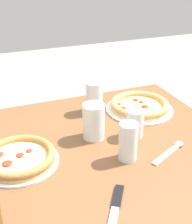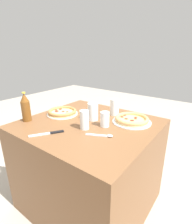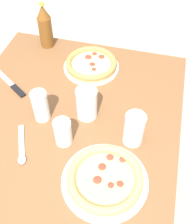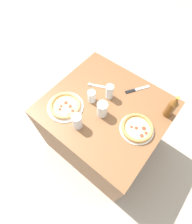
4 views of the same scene
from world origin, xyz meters
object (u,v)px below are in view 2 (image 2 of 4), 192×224
Objects in this scene: pizza_veggie at (132,120)px; spoon at (103,135)px; glass_orange_juice at (93,113)px; glass_water at (105,120)px; glass_cola at (85,121)px; pizza_pepperoni at (62,112)px; glass_lemonade at (115,108)px; beer_bottle at (26,107)px; knife at (48,133)px.

spoon is at bearing -97.90° from pizza_veggie.
glass_water is at bearing -18.50° from glass_orange_juice.
glass_water is at bearing 119.90° from spoon.
pizza_veggie is at bearing 55.22° from glass_cola.
pizza_pepperoni is 0.46m from glass_lemonade.
beer_bottle reaches higher than glass_cola.
beer_bottle is at bearing 170.70° from knife.
glass_lemonade is (0.08, 0.20, 0.00)m from glass_orange_juice.
glass_orange_juice reaches higher than knife.
glass_orange_juice is at bearing -152.98° from pizza_veggie.
pizza_veggie is at bearing 56.47° from glass_water.
glass_water reaches higher than spoon.
spoon reaches higher than knife.
pizza_pepperoni is 0.60m from pizza_veggie.
knife is at bearing -102.57° from glass_orange_juice.
beer_bottle is at bearing -167.67° from spoon.
glass_water is at bearing 54.83° from knife.
glass_water is 0.41m from knife.
pizza_pepperoni is 0.89× the size of pizza_veggie.
pizza_pepperoni is at bearing -160.53° from pizza_veggie.
glass_lemonade is 0.37m from glass_cola.
glass_water is 0.17m from spoon.
glass_water is 0.54× the size of knife.
beer_bottle is at bearing -153.47° from glass_water.
pizza_veggie is 0.23m from glass_water.
glass_orange_juice is at bearing 11.69° from pizza_pepperoni.
pizza_veggie reaches higher than spoon.
glass_lemonade is at bearing 110.80° from spoon.
glass_water is at bearing -123.53° from pizza_veggie.
glass_cola is 0.18m from spoon.
pizza_pepperoni is 2.39× the size of glass_water.
pizza_pepperoni is 0.44m from glass_water.
pizza_veggie is 0.63m from knife.
knife is (-0.36, -0.52, -0.02)m from pizza_veggie.
spoon is (0.08, -0.14, -0.05)m from glass_water.
glass_cola is at bearing -93.45° from glass_lemonade.
glass_cola is at bearing 174.42° from spoon.
beer_bottle is (-0.12, -0.27, 0.09)m from pizza_pepperoni.
glass_water is 0.62m from beer_bottle.
glass_lemonade is (0.37, 0.26, 0.04)m from pizza_pepperoni.
glass_lemonade is 0.26m from glass_water.
pizza_veggie is 1.47× the size of knife.
knife is at bearing -148.45° from spoon.
glass_water is 0.64× the size of spoon.
beer_bottle reaches higher than pizza_pepperoni.
pizza_veggie is 2.18× the size of glass_cola.
spoon is at bearing -69.20° from glass_lemonade.
spoon is at bearing -13.84° from pizza_pepperoni.
pizza_pepperoni reaches higher than spoon.
glass_orange_juice is at bearing 140.44° from spoon.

